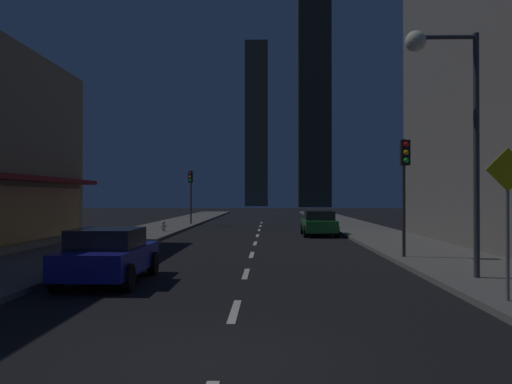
% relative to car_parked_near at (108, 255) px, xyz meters
% --- Properties ---
extents(ground_plane, '(78.00, 136.00, 0.10)m').
position_rel_car_parked_near_xyz_m(ground_plane, '(3.60, 25.28, -0.79)').
color(ground_plane, black).
extents(sidewalk_right, '(4.00, 76.00, 0.15)m').
position_rel_car_parked_near_xyz_m(sidewalk_right, '(10.60, 25.28, -0.67)').
color(sidewalk_right, '#605E59').
rests_on(sidewalk_right, ground).
extents(sidewalk_left, '(4.00, 76.00, 0.15)m').
position_rel_car_parked_near_xyz_m(sidewalk_left, '(-3.40, 25.28, -0.67)').
color(sidewalk_left, '#605E59').
rests_on(sidewalk_left, ground).
extents(lane_marking_center, '(0.16, 43.80, 0.01)m').
position_rel_car_parked_near_xyz_m(lane_marking_center, '(3.60, 12.08, -0.73)').
color(lane_marking_center, silver).
rests_on(lane_marking_center, ground).
extents(skyscraper_distant_tall, '(5.46, 5.19, 39.63)m').
position_rel_car_parked_near_xyz_m(skyscraper_distant_tall, '(1.20, 116.11, 19.07)').
color(skyscraper_distant_tall, '#4A4738').
rests_on(skyscraper_distant_tall, ground).
extents(skyscraper_distant_mid, '(7.06, 6.10, 47.18)m').
position_rel_car_parked_near_xyz_m(skyscraper_distant_mid, '(14.06, 103.72, 22.85)').
color(skyscraper_distant_mid, '#312F25').
rests_on(skyscraper_distant_mid, ground).
extents(car_parked_near, '(1.98, 4.24, 1.45)m').
position_rel_car_parked_near_xyz_m(car_parked_near, '(0.00, 0.00, 0.00)').
color(car_parked_near, navy).
rests_on(car_parked_near, ground).
extents(car_parked_far, '(1.98, 4.24, 1.45)m').
position_rel_car_parked_near_xyz_m(car_parked_far, '(7.20, 17.33, 0.00)').
color(car_parked_far, '#1E722D').
rests_on(car_parked_far, ground).
extents(fire_hydrant_far_left, '(0.42, 0.30, 0.65)m').
position_rel_car_parked_near_xyz_m(fire_hydrant_far_left, '(-2.30, 19.04, -0.29)').
color(fire_hydrant_far_left, '#B2B2B2').
rests_on(fire_hydrant_far_left, sidewalk_left).
extents(traffic_light_near_right, '(0.32, 0.48, 4.20)m').
position_rel_car_parked_near_xyz_m(traffic_light_near_right, '(9.10, 4.96, 2.45)').
color(traffic_light_near_right, '#2D2D2D').
rests_on(traffic_light_near_right, sidewalk_right).
extents(traffic_light_far_left, '(0.32, 0.48, 4.20)m').
position_rel_car_parked_near_xyz_m(traffic_light_far_left, '(-1.90, 28.06, 2.45)').
color(traffic_light_far_left, '#2D2D2D').
rests_on(traffic_light_far_left, sidewalk_left).
extents(street_lamp_right, '(1.96, 0.56, 6.58)m').
position_rel_car_parked_near_xyz_m(street_lamp_right, '(8.98, 0.16, 4.33)').
color(street_lamp_right, '#38383D').
rests_on(street_lamp_right, sidewalk_right).
extents(pedestrian_crossing_sign, '(0.91, 0.08, 3.15)m').
position_rel_car_parked_near_xyz_m(pedestrian_crossing_sign, '(9.20, -3.07, 1.28)').
color(pedestrian_crossing_sign, slate).
rests_on(pedestrian_crossing_sign, sidewalk_right).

